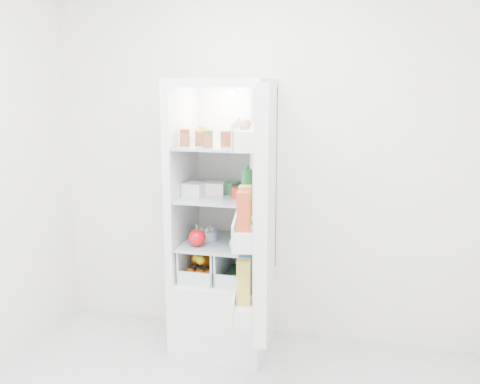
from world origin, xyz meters
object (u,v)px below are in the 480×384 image
(mushroom_bowl, at_px, (207,235))
(fridge_door, at_px, (257,214))
(refrigerator, at_px, (225,250))
(red_cabbage, at_px, (247,229))

(mushroom_bowl, bearing_deg, fridge_door, -50.74)
(refrigerator, bearing_deg, red_cabbage, -6.12)
(red_cabbage, relative_size, mushroom_bowl, 1.18)
(refrigerator, bearing_deg, fridge_door, -60.59)
(red_cabbage, xyz_separation_m, fridge_door, (0.20, -0.62, 0.26))
(red_cabbage, height_order, fridge_door, fridge_door)
(red_cabbage, bearing_deg, mushroom_bowl, -170.18)
(refrigerator, height_order, fridge_door, refrigerator)
(refrigerator, height_order, mushroom_bowl, refrigerator)
(refrigerator, relative_size, red_cabbage, 10.76)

